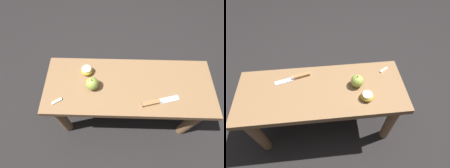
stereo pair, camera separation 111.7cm
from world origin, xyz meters
TOP-DOWN VIEW (x-y plane):
  - ground_plane at (0.00, 0.00)m, footprint 8.00×8.00m
  - wooden_bench at (0.00, 0.00)m, footprint 1.02×0.39m
  - knife at (-0.15, 0.11)m, footprint 0.22×0.08m
  - apple_whole at (0.22, 0.02)m, footprint 0.08×0.08m
  - apple_cut at (0.26, -0.09)m, footprint 0.07×0.07m
  - apple_slice_near_knife at (0.41, 0.12)m, footprint 0.06×0.05m

SIDE VIEW (x-z plane):
  - ground_plane at x=0.00m, z-range 0.00..0.00m
  - wooden_bench at x=0.00m, z-range 0.14..0.64m
  - apple_slice_near_knife at x=0.41m, z-range 0.49..0.50m
  - knife at x=-0.15m, z-range 0.49..0.51m
  - apple_cut at x=0.26m, z-range 0.49..0.54m
  - apple_whole at x=0.22m, z-range 0.49..0.58m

